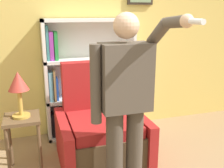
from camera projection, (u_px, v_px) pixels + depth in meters
wall_back at (91, 33)px, 3.58m from camera, size 8.00×0.11×2.80m
bookcase at (84, 80)px, 3.56m from camera, size 1.22×0.28×1.60m
armchair at (100, 132)px, 3.01m from camera, size 0.95×0.90×1.12m
person_standing at (125, 101)px, 2.20m from camera, size 0.57×0.78×1.68m
side_table at (23, 129)px, 2.75m from camera, size 0.36×0.36×0.63m
table_lamp at (18, 85)px, 2.62m from camera, size 0.21×0.21×0.48m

